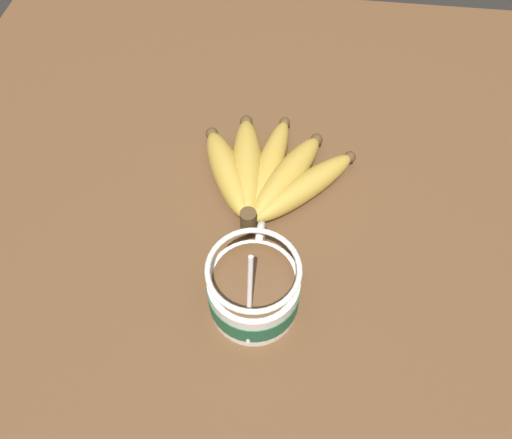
% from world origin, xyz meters
% --- Properties ---
extents(table, '(1.08, 1.08, 0.03)m').
position_xyz_m(table, '(0.00, 0.00, 0.02)').
color(table, brown).
rests_on(table, ground).
extents(coffee_mug, '(0.13, 0.10, 0.14)m').
position_xyz_m(coffee_mug, '(-0.08, 0.03, 0.07)').
color(coffee_mug, white).
rests_on(coffee_mug, table).
extents(banana_bunch, '(0.20, 0.22, 0.04)m').
position_xyz_m(banana_bunch, '(0.10, 0.04, 0.05)').
color(banana_bunch, '#4C381E').
rests_on(banana_bunch, table).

